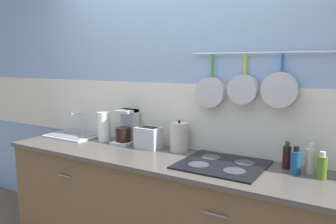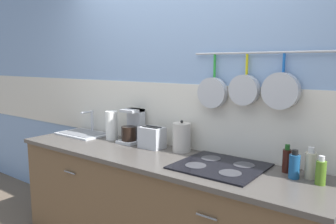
{
  "view_description": "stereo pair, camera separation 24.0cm",
  "coord_description": "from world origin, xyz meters",
  "px_view_note": "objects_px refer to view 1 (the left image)",
  "views": [
    {
      "loc": [
        1.37,
        -2.03,
        1.61
      ],
      "look_at": [
        0.13,
        0.0,
        1.25
      ],
      "focal_mm": 35.0,
      "sensor_mm": 36.0,
      "label": 1
    },
    {
      "loc": [
        1.57,
        -1.89,
        1.61
      ],
      "look_at": [
        0.13,
        0.0,
        1.25
      ],
      "focal_mm": 35.0,
      "sensor_mm": 36.0,
      "label": 2
    }
  ],
  "objects_px": {
    "toaster": "(148,138)",
    "bottle_dish_soap": "(287,157)",
    "bottle_hot_sauce": "(322,167)",
    "bottle_cooking_wine": "(296,162)",
    "coffee_maker": "(127,129)",
    "bottle_olive_oil": "(311,160)",
    "paper_towel_roll": "(104,127)",
    "kettle": "(179,137)"
  },
  "relations": [
    {
      "from": "coffee_maker",
      "to": "bottle_cooking_wine",
      "type": "distance_m",
      "value": 1.44
    },
    {
      "from": "toaster",
      "to": "kettle",
      "type": "height_order",
      "value": "kettle"
    },
    {
      "from": "bottle_dish_soap",
      "to": "bottle_hot_sauce",
      "type": "bearing_deg",
      "value": -24.04
    },
    {
      "from": "kettle",
      "to": "bottle_cooking_wine",
      "type": "relative_size",
      "value": 1.4
    },
    {
      "from": "coffee_maker",
      "to": "bottle_hot_sauce",
      "type": "bearing_deg",
      "value": -3.86
    },
    {
      "from": "bottle_cooking_wine",
      "to": "coffee_maker",
      "type": "bearing_deg",
      "value": 176.38
    },
    {
      "from": "toaster",
      "to": "bottle_olive_oil",
      "type": "relative_size",
      "value": 1.11
    },
    {
      "from": "toaster",
      "to": "bottle_hot_sauce",
      "type": "height_order",
      "value": "toaster"
    },
    {
      "from": "paper_towel_roll",
      "to": "bottle_dish_soap",
      "type": "bearing_deg",
      "value": 1.53
    },
    {
      "from": "toaster",
      "to": "bottle_dish_soap",
      "type": "xyz_separation_m",
      "value": [
        1.1,
        0.05,
        -0.01
      ]
    },
    {
      "from": "bottle_cooking_wine",
      "to": "paper_towel_roll",
      "type": "bearing_deg",
      "value": 178.53
    },
    {
      "from": "paper_towel_roll",
      "to": "bottle_cooking_wine",
      "type": "bearing_deg",
      "value": -1.47
    },
    {
      "from": "paper_towel_roll",
      "to": "coffee_maker",
      "type": "xyz_separation_m",
      "value": [
        0.22,
        0.05,
        -0.01
      ]
    },
    {
      "from": "paper_towel_roll",
      "to": "bottle_cooking_wine",
      "type": "height_order",
      "value": "paper_towel_roll"
    },
    {
      "from": "coffee_maker",
      "to": "bottle_olive_oil",
      "type": "bearing_deg",
      "value": -1.23
    },
    {
      "from": "paper_towel_roll",
      "to": "bottle_olive_oil",
      "type": "xyz_separation_m",
      "value": [
        1.74,
        0.02,
        -0.05
      ]
    },
    {
      "from": "toaster",
      "to": "bottle_dish_soap",
      "type": "distance_m",
      "value": 1.1
    },
    {
      "from": "toaster",
      "to": "bottle_cooking_wine",
      "type": "distance_m",
      "value": 1.17
    },
    {
      "from": "toaster",
      "to": "kettle",
      "type": "bearing_deg",
      "value": 14.29
    },
    {
      "from": "bottle_dish_soap",
      "to": "bottle_hot_sauce",
      "type": "height_order",
      "value": "bottle_dish_soap"
    },
    {
      "from": "bottle_hot_sauce",
      "to": "bottle_cooking_wine",
      "type": "bearing_deg",
      "value": 173.94
    },
    {
      "from": "coffee_maker",
      "to": "toaster",
      "type": "xyz_separation_m",
      "value": [
        0.27,
        -0.06,
        -0.04
      ]
    },
    {
      "from": "coffee_maker",
      "to": "bottle_olive_oil",
      "type": "relative_size",
      "value": 1.52
    },
    {
      "from": "toaster",
      "to": "paper_towel_roll",
      "type": "bearing_deg",
      "value": 178.91
    },
    {
      "from": "toaster",
      "to": "bottle_cooking_wine",
      "type": "bearing_deg",
      "value": -1.63
    },
    {
      "from": "bottle_dish_soap",
      "to": "toaster",
      "type": "bearing_deg",
      "value": -177.28
    },
    {
      "from": "paper_towel_roll",
      "to": "toaster",
      "type": "height_order",
      "value": "paper_towel_roll"
    },
    {
      "from": "bottle_hot_sauce",
      "to": "kettle",
      "type": "bearing_deg",
      "value": 173.85
    },
    {
      "from": "toaster",
      "to": "bottle_hot_sauce",
      "type": "xyz_separation_m",
      "value": [
        1.32,
        -0.05,
        -0.01
      ]
    },
    {
      "from": "bottle_cooking_wine",
      "to": "kettle",
      "type": "bearing_deg",
      "value": 173.84
    },
    {
      "from": "coffee_maker",
      "to": "kettle",
      "type": "height_order",
      "value": "coffee_maker"
    },
    {
      "from": "bottle_cooking_wine",
      "to": "bottle_hot_sauce",
      "type": "bearing_deg",
      "value": -6.06
    },
    {
      "from": "coffee_maker",
      "to": "bottle_cooking_wine",
      "type": "bearing_deg",
      "value": -3.62
    },
    {
      "from": "kettle",
      "to": "bottle_dish_soap",
      "type": "relative_size",
      "value": 1.38
    },
    {
      "from": "paper_towel_roll",
      "to": "bottle_hot_sauce",
      "type": "distance_m",
      "value": 1.82
    },
    {
      "from": "toaster",
      "to": "bottle_dish_soap",
      "type": "relative_size",
      "value": 1.18
    },
    {
      "from": "coffee_maker",
      "to": "bottle_olive_oil",
      "type": "distance_m",
      "value": 1.52
    },
    {
      "from": "bottle_dish_soap",
      "to": "bottle_hot_sauce",
      "type": "relative_size",
      "value": 1.07
    },
    {
      "from": "toaster",
      "to": "bottle_hot_sauce",
      "type": "bearing_deg",
      "value": -2.15
    },
    {
      "from": "paper_towel_roll",
      "to": "bottle_olive_oil",
      "type": "bearing_deg",
      "value": 0.52
    },
    {
      "from": "bottle_dish_soap",
      "to": "bottle_cooking_wine",
      "type": "bearing_deg",
      "value": -49.45
    },
    {
      "from": "bottle_cooking_wine",
      "to": "bottle_olive_oil",
      "type": "bearing_deg",
      "value": 36.38
    }
  ]
}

